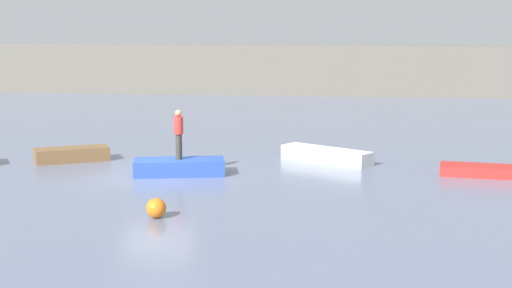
{
  "coord_description": "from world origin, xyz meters",
  "views": [
    {
      "loc": [
        6.6,
        -25.8,
        5.49
      ],
      "look_at": [
        3.07,
        3.26,
        0.67
      ],
      "focal_mm": 54.89,
      "sensor_mm": 36.0,
      "label": 1
    }
  ],
  "objects_px": {
    "rowboat_brown": "(72,154)",
    "rowboat_blue": "(179,167)",
    "person_red_shirt": "(179,132)",
    "rowboat_red": "(498,171)",
    "mooring_buoy": "(156,208)",
    "rowboat_white": "(326,155)"
  },
  "relations": [
    {
      "from": "rowboat_brown",
      "to": "rowboat_blue",
      "type": "xyz_separation_m",
      "value": [
        4.61,
        -1.99,
        0.01
      ]
    },
    {
      "from": "rowboat_brown",
      "to": "person_red_shirt",
      "type": "distance_m",
      "value": 5.17
    },
    {
      "from": "rowboat_red",
      "to": "rowboat_brown",
      "type": "bearing_deg",
      "value": -175.66
    },
    {
      "from": "rowboat_blue",
      "to": "mooring_buoy",
      "type": "relative_size",
      "value": 5.66
    },
    {
      "from": "rowboat_red",
      "to": "mooring_buoy",
      "type": "relative_size",
      "value": 7.02
    },
    {
      "from": "rowboat_brown",
      "to": "mooring_buoy",
      "type": "relative_size",
      "value": 4.94
    },
    {
      "from": "person_red_shirt",
      "to": "rowboat_brown",
      "type": "bearing_deg",
      "value": 156.69
    },
    {
      "from": "rowboat_blue",
      "to": "rowboat_white",
      "type": "distance_m",
      "value": 5.86
    },
    {
      "from": "rowboat_brown",
      "to": "person_red_shirt",
      "type": "xyz_separation_m",
      "value": [
        4.61,
        -1.99,
        1.25
      ]
    },
    {
      "from": "rowboat_blue",
      "to": "rowboat_brown",
      "type": "bearing_deg",
      "value": 144.5
    },
    {
      "from": "rowboat_brown",
      "to": "rowboat_red",
      "type": "xyz_separation_m",
      "value": [
        15.59,
        -1.02,
        -0.08
      ]
    },
    {
      "from": "rowboat_white",
      "to": "rowboat_red",
      "type": "xyz_separation_m",
      "value": [
        5.95,
        -2.04,
        -0.08
      ]
    },
    {
      "from": "rowboat_red",
      "to": "mooring_buoy",
      "type": "bearing_deg",
      "value": -138.37
    },
    {
      "from": "rowboat_white",
      "to": "mooring_buoy",
      "type": "distance_m",
      "value": 9.9
    },
    {
      "from": "person_red_shirt",
      "to": "rowboat_white",
      "type": "bearing_deg",
      "value": 30.92
    },
    {
      "from": "rowboat_white",
      "to": "rowboat_red",
      "type": "bearing_deg",
      "value": 13.84
    },
    {
      "from": "rowboat_blue",
      "to": "mooring_buoy",
      "type": "distance_m",
      "value": 5.91
    },
    {
      "from": "rowboat_blue",
      "to": "rowboat_white",
      "type": "xyz_separation_m",
      "value": [
        5.03,
        3.01,
        -0.01
      ]
    },
    {
      "from": "person_red_shirt",
      "to": "mooring_buoy",
      "type": "bearing_deg",
      "value": -83.62
    },
    {
      "from": "rowboat_brown",
      "to": "rowboat_blue",
      "type": "bearing_deg",
      "value": -52.11
    },
    {
      "from": "person_red_shirt",
      "to": "rowboat_blue",
      "type": "bearing_deg",
      "value": -153.43
    },
    {
      "from": "rowboat_brown",
      "to": "person_red_shirt",
      "type": "relative_size",
      "value": 1.58
    }
  ]
}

